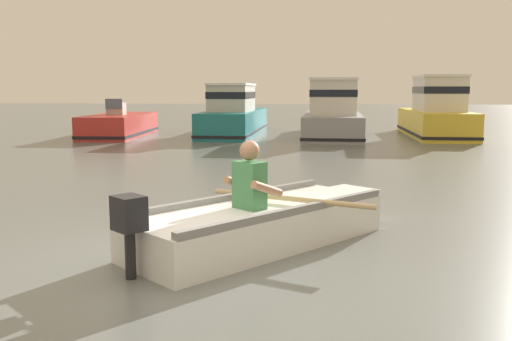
{
  "coord_description": "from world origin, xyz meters",
  "views": [
    {
      "loc": [
        1.12,
        -5.19,
        1.74
      ],
      "look_at": [
        0.25,
        2.87,
        0.55
      ],
      "focal_mm": 39.06,
      "sensor_mm": 36.0,
      "label": 1
    }
  ],
  "objects": [
    {
      "name": "ground_plane",
      "position": [
        0.0,
        0.0,
        0.0
      ],
      "size": [
        120.0,
        120.0,
        0.0
      ],
      "primitive_type": "plane",
      "color": "slate"
    },
    {
      "name": "rowboat_with_person",
      "position": [
        0.55,
        0.92,
        0.25
      ],
      "size": [
        2.9,
        3.21,
        1.19
      ],
      "color": "white",
      "rests_on": "ground"
    },
    {
      "name": "moored_boat_red",
      "position": [
        -6.12,
        14.77,
        0.39
      ],
      "size": [
        2.05,
        4.91,
        1.39
      ],
      "color": "#B72D28",
      "rests_on": "ground"
    },
    {
      "name": "moored_boat_teal",
      "position": [
        -2.01,
        15.95,
        0.73
      ],
      "size": [
        1.94,
        6.66,
        1.94
      ],
      "color": "#1E727A",
      "rests_on": "ground"
    },
    {
      "name": "moored_boat_grey",
      "position": [
        1.73,
        15.55,
        0.78
      ],
      "size": [
        2.24,
        6.73,
        2.13
      ],
      "color": "gray",
      "rests_on": "ground"
    },
    {
      "name": "moored_boat_yellow",
      "position": [
        5.51,
        15.97,
        0.82
      ],
      "size": [
        1.99,
        6.17,
        2.23
      ],
      "color": "gold",
      "rests_on": "ground"
    }
  ]
}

